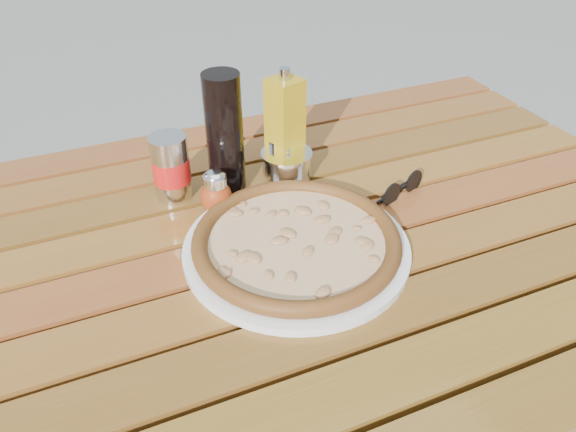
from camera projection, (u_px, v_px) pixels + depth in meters
name	position (u px, v px, depth m)	size (l,w,h in m)	color
table	(293.00, 272.00, 0.97)	(1.40, 0.90, 0.75)	#391B0D
plate	(296.00, 248.00, 0.89)	(0.36, 0.36, 0.01)	white
pizza	(296.00, 241.00, 0.88)	(0.38, 0.38, 0.03)	beige
pepper_shaker	(216.00, 193.00, 0.96)	(0.05, 0.05, 0.08)	#A93913
oregano_shaker	(279.00, 155.00, 1.07)	(0.07, 0.07, 0.08)	#303A17
dark_bottle	(225.00, 133.00, 0.99)	(0.07, 0.07, 0.22)	black
soda_can	(171.00, 168.00, 0.99)	(0.09, 0.09, 0.12)	silver
olive_oil_cruet	(285.00, 127.00, 1.03)	(0.07, 0.07, 0.21)	#B38D13
parmesan_tin	(287.00, 166.00, 1.05)	(0.10, 0.10, 0.07)	white
sunglasses	(402.00, 188.00, 1.02)	(0.11, 0.06, 0.04)	black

